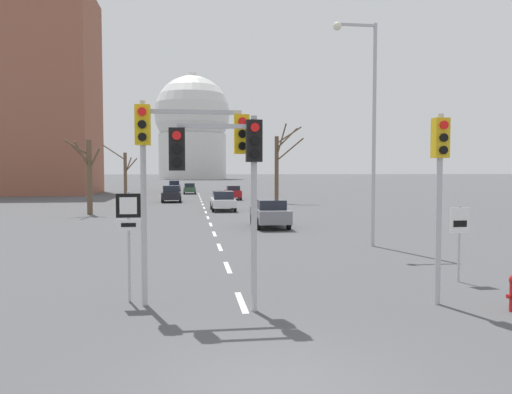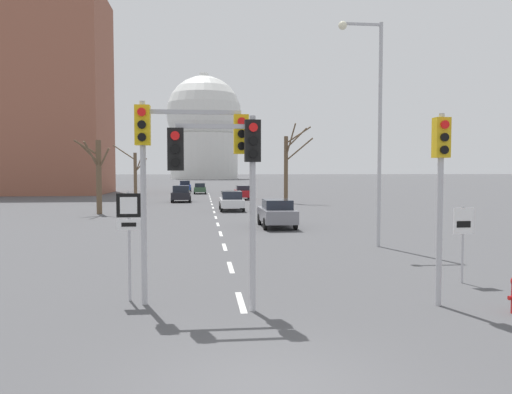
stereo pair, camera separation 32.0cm
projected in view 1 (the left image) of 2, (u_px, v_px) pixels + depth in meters
ground_plane at (276, 389)px, 7.51m from camera, size 800.00×800.00×0.00m
lane_stripe_0 at (241, 302)px, 12.43m from camera, size 0.16×2.00×0.01m
lane_stripe_1 at (228, 267)px, 16.88m from camera, size 0.16×2.00×0.01m
lane_stripe_2 at (220, 247)px, 21.34m from camera, size 0.16×2.00×0.01m
lane_stripe_3 at (214, 234)px, 25.79m from camera, size 0.16×2.00×0.01m
lane_stripe_4 at (211, 224)px, 30.24m from camera, size 0.16×2.00×0.01m
lane_stripe_5 at (208, 218)px, 34.70m from camera, size 0.16×2.00×0.01m
lane_stripe_6 at (206, 212)px, 39.15m from camera, size 0.16×2.00×0.01m
lane_stripe_7 at (204, 208)px, 43.61m from camera, size 0.16×2.00×0.01m
lane_stripe_8 at (203, 204)px, 48.06m from camera, size 0.16×2.00×0.01m
lane_stripe_9 at (202, 201)px, 52.51m from camera, size 0.16×2.00×0.01m
lane_stripe_10 at (201, 199)px, 56.97m from camera, size 0.16×2.00×0.01m
lane_stripe_11 at (200, 197)px, 61.42m from camera, size 0.16×2.00×0.01m
lane_stripe_12 at (199, 195)px, 65.87m from camera, size 0.16×2.00×0.01m
lane_stripe_13 at (198, 194)px, 70.33m from camera, size 0.16×2.00×0.01m
traffic_signal_near_left at (178, 150)px, 12.08m from camera, size 2.74×0.34×4.96m
traffic_signal_near_right at (440, 172)px, 12.08m from camera, size 0.36×0.34×4.65m
traffic_signal_centre_tall at (227, 164)px, 11.40m from camera, size 2.11×0.34×4.54m
route_sign_post at (129, 226)px, 12.39m from camera, size 0.60×0.08×2.77m
speed_limit_sign at (460, 231)px, 14.62m from camera, size 0.60×0.08×2.25m
street_lamp_right at (368, 114)px, 21.30m from camera, size 1.93×0.36×9.52m
sedan_near_left at (223, 201)px, 40.57m from camera, size 1.93×4.38×1.60m
sedan_near_right at (190, 188)px, 69.62m from camera, size 1.70×4.29×1.49m
sedan_mid_centre at (171, 194)px, 51.54m from camera, size 1.98×3.94×1.72m
sedan_far_left at (270, 213)px, 28.82m from camera, size 1.88×4.39×1.61m
sedan_far_right at (174, 186)px, 76.94m from camera, size 1.81×4.23×1.69m
sedan_distant_centre at (233, 192)px, 55.94m from camera, size 1.73×4.03×1.58m
bare_tree_left_near at (125, 176)px, 48.62m from camera, size 3.37×0.93×5.80m
bare_tree_right_near at (279, 164)px, 50.16m from camera, size 2.71×2.38×7.91m
bare_tree_left_far at (88, 174)px, 37.03m from camera, size 2.61×1.95×5.56m
capitol_dome at (192, 128)px, 186.82m from camera, size 28.00×28.00×39.56m
apartment_block_left at (27, 93)px, 68.33m from camera, size 18.00×14.00×27.76m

